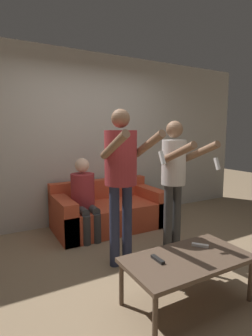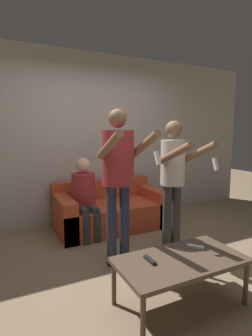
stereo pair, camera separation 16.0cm
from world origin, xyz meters
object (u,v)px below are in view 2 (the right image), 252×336
at_px(person_standing_left, 119,169).
at_px(person_seated, 85,194).
at_px(couch, 110,211).
at_px(remote_far, 195,247).
at_px(coffee_table, 180,263).
at_px(remote_near, 150,260).
at_px(person_standing_right, 174,173).

bearing_deg(person_standing_left, person_seated, 95.53).
relative_size(couch, remote_far, 11.72).
relative_size(couch, coffee_table, 1.51).
relative_size(person_standing_left, remote_far, 12.22).
relative_size(person_standing_left, person_seated, 1.54).
xyz_separation_m(person_seated, coffee_table, (0.27, -1.79, -0.22)).
bearing_deg(remote_far, couch, 91.89).
bearing_deg(couch, remote_near, -102.97).
relative_size(couch, person_standing_right, 1.02).
height_order(person_standing_left, person_standing_right, person_standing_left).
relative_size(person_standing_right, coffee_table, 1.47).
bearing_deg(person_seated, remote_near, -89.68).
bearing_deg(remote_far, person_standing_left, 119.00).
height_order(person_standing_left, coffee_table, person_standing_left).
relative_size(couch, person_standing_left, 0.96).
xyz_separation_m(coffee_table, remote_near, (-0.26, 0.07, 0.05)).
xyz_separation_m(person_seated, remote_near, (0.01, -1.72, -0.17)).
bearing_deg(coffee_table, person_standing_right, 57.60).
xyz_separation_m(person_standing_right, remote_near, (-0.80, -0.78, -0.55)).
distance_m(person_standing_left, person_seated, 1.05).
bearing_deg(remote_near, person_standing_right, 44.36).
distance_m(couch, person_standing_right, 1.39).
xyz_separation_m(person_seated, remote_far, (0.51, -1.69, -0.17)).
bearing_deg(person_standing_right, remote_far, -111.60).
relative_size(person_standing_right, person_seated, 1.44).
bearing_deg(remote_near, coffee_table, -15.33).
distance_m(person_seated, coffee_table, 1.82).
distance_m(person_seated, remote_far, 1.77).
xyz_separation_m(person_standing_left, person_standing_right, (0.72, -0.01, -0.10)).
bearing_deg(coffee_table, person_seated, 98.47).
xyz_separation_m(person_standing_right, person_seated, (-0.81, 0.94, -0.38)).
relative_size(person_standing_right, remote_near, 10.56).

